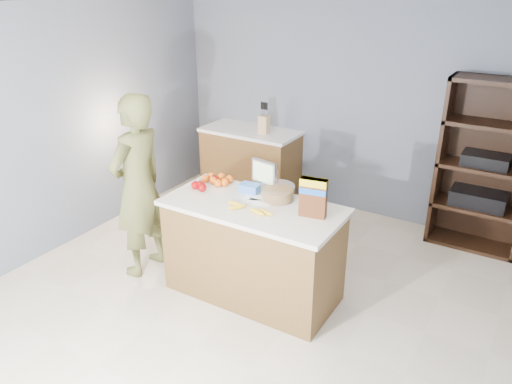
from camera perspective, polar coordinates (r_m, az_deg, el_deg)
The scene contains 15 objects.
floor at distance 4.51m, azimuth -2.37°, elevation -13.27°, with size 4.50×5.00×0.02m, color beige.
walls at distance 3.76m, azimuth -2.78°, elevation 7.29°, with size 4.52×5.02×2.51m.
counter_peninsula at distance 4.49m, azimuth -0.33°, elevation -7.07°, with size 1.56×0.76×0.90m.
back_cabinet at distance 6.51m, azimuth -0.60°, elevation 3.35°, with size 1.24×0.62×0.90m.
shelving_unit at distance 5.67m, azimuth 24.64°, elevation 2.41°, with size 0.90×0.40×1.80m.
person at distance 4.79m, azimuth -13.31°, elevation 0.58°, with size 0.64×0.42×1.77m, color brown.
knife_block at distance 6.19m, azimuth 0.93°, elevation 7.78°, with size 0.12×0.10×0.31m.
envelopes at distance 4.35m, azimuth 0.20°, elevation -0.94°, with size 0.31×0.23×0.00m.
bananas at distance 4.15m, azimuth -0.84°, elevation -1.92°, with size 0.47×0.16×0.04m.
apples at distance 4.61m, azimuth -6.08°, elevation 0.89°, with size 0.16×0.29×0.08m.
oranges at distance 4.71m, azimuth -4.41°, elevation 1.44°, with size 0.28×0.23×0.07m.
blue_carton at distance 4.49m, azimuth -0.70°, elevation 0.44°, with size 0.18×0.12×0.08m, color blue.
salad_bowl at distance 4.35m, azimuth 2.50°, elevation -0.12°, with size 0.30×0.30×0.13m.
tv at distance 4.50m, azimuth 0.94°, elevation 2.12°, with size 0.28×0.12×0.28m.
cereal_box at distance 4.01m, azimuth 6.58°, elevation -0.32°, with size 0.23×0.11×0.33m.
Camera 1 is at (2.02, -2.99, 2.71)m, focal length 35.00 mm.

